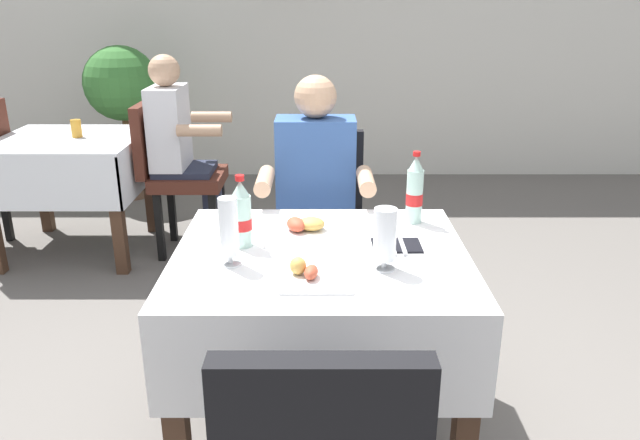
{
  "coord_description": "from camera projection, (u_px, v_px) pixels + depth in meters",
  "views": [
    {
      "loc": [
        -0.14,
        -1.75,
        1.58
      ],
      "look_at": [
        -0.13,
        0.28,
        0.83
      ],
      "focal_mm": 34.33,
      "sensor_mm": 36.0,
      "label": 1
    }
  ],
  "objects": [
    {
      "name": "back_wall",
      "position": [
        335.0,
        3.0,
        5.32
      ],
      "size": [
        11.0,
        0.12,
        3.05
      ],
      "primitive_type": "cube",
      "color": "silver",
      "rests_on": "ground"
    },
    {
      "name": "main_dining_table",
      "position": [
        320.0,
        298.0,
        2.16
      ],
      "size": [
        1.01,
        0.89,
        0.75
      ],
      "color": "white",
      "rests_on": "ground"
    },
    {
      "name": "chair_far_diner_seat",
      "position": [
        320.0,
        222.0,
        2.96
      ],
      "size": [
        0.44,
        0.5,
        0.97
      ],
      "color": "black",
      "rests_on": "ground"
    },
    {
      "name": "seated_diner_far",
      "position": [
        315.0,
        198.0,
        2.8
      ],
      "size": [
        0.5,
        0.46,
        1.26
      ],
      "color": "#282D42",
      "rests_on": "ground"
    },
    {
      "name": "plate_near_camera",
      "position": [
        311.0,
        274.0,
        1.89
      ],
      "size": [
        0.22,
        0.22,
        0.07
      ],
      "color": "white",
      "rests_on": "main_dining_table"
    },
    {
      "name": "plate_far_diner",
      "position": [
        301.0,
        229.0,
        2.25
      ],
      "size": [
        0.25,
        0.25,
        0.06
      ],
      "color": "white",
      "rests_on": "main_dining_table"
    },
    {
      "name": "beer_glass_left",
      "position": [
        228.0,
        230.0,
        1.96
      ],
      "size": [
        0.07,
        0.07,
        0.23
      ],
      "color": "white",
      "rests_on": "main_dining_table"
    },
    {
      "name": "beer_glass_middle",
      "position": [
        384.0,
        239.0,
        1.93
      ],
      "size": [
        0.07,
        0.07,
        0.21
      ],
      "color": "white",
      "rests_on": "main_dining_table"
    },
    {
      "name": "cola_bottle_primary",
      "position": [
        241.0,
        216.0,
        2.11
      ],
      "size": [
        0.07,
        0.07,
        0.26
      ],
      "color": "silver",
      "rests_on": "main_dining_table"
    },
    {
      "name": "cola_bottle_secondary",
      "position": [
        414.0,
        192.0,
        2.34
      ],
      "size": [
        0.06,
        0.06,
        0.28
      ],
      "color": "silver",
      "rests_on": "main_dining_table"
    },
    {
      "name": "napkin_cutlery_set",
      "position": [
        396.0,
        245.0,
        2.14
      ],
      "size": [
        0.17,
        0.19,
        0.01
      ],
      "color": "black",
      "rests_on": "main_dining_table"
    },
    {
      "name": "background_dining_table",
      "position": [
        71.0,
        167.0,
        3.87
      ],
      "size": [
        0.87,
        0.84,
        0.75
      ],
      "color": "white",
      "rests_on": "ground"
    },
    {
      "name": "background_chair_right",
      "position": [
        173.0,
        169.0,
        3.87
      ],
      "size": [
        0.5,
        0.44,
        0.97
      ],
      "color": "#4C2319",
      "rests_on": "ground"
    },
    {
      "name": "background_patron",
      "position": [
        179.0,
        145.0,
        3.82
      ],
      "size": [
        0.46,
        0.5,
        1.26
      ],
      "color": "#282D42",
      "rests_on": "ground"
    },
    {
      "name": "background_table_tumbler",
      "position": [
        75.0,
        128.0,
        3.8
      ],
      "size": [
        0.06,
        0.06,
        0.11
      ],
      "primitive_type": "cylinder",
      "color": "#C68928",
      "rests_on": "background_dining_table"
    },
    {
      "name": "potted_plant_corner",
      "position": [
        122.0,
        96.0,
        4.89
      ],
      "size": [
        0.59,
        0.59,
        1.23
      ],
      "color": "brown",
      "rests_on": "ground"
    }
  ]
}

